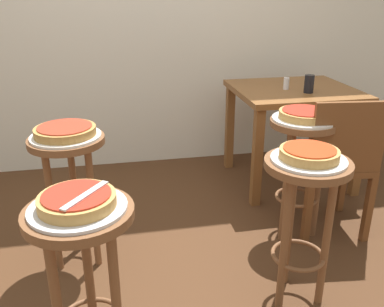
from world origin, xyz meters
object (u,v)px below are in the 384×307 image
(serving_plate_foreground, at_px, (78,208))
(stool_middle, at_px, (304,201))
(serving_plate_leftside, at_px, (66,136))
(cup_near_edge, at_px, (309,84))
(dining_table, at_px, (293,104))
(pizza_foreground, at_px, (77,200))
(wooden_chair, at_px, (336,161))
(serving_plate_middle, at_px, (309,160))
(pizza_leftside, at_px, (65,131))
(pizza_rear, at_px, (305,114))
(serving_plate_rear, at_px, (304,119))
(condiment_shaker, at_px, (286,83))
(pizza_server_knife, at_px, (85,195))
(stool_rear, at_px, (301,152))
(pizza_middle, at_px, (309,153))
(stool_leftside, at_px, (70,173))
(stool_foreground, at_px, (84,257))

(serving_plate_foreground, xyz_separation_m, stool_middle, (0.94, 0.24, -0.20))
(serving_plate_foreground, bearing_deg, serving_plate_leftside, 97.30)
(stool_middle, distance_m, serving_plate_leftside, 1.17)
(serving_plate_leftside, bearing_deg, cup_near_edge, 20.94)
(serving_plate_leftside, bearing_deg, dining_table, 26.01)
(pizza_foreground, xyz_separation_m, wooden_chair, (1.38, 0.75, -0.28))
(serving_plate_middle, distance_m, serving_plate_leftside, 1.15)
(pizza_leftside, xyz_separation_m, pizza_rear, (1.27, 0.04, 0.00))
(wooden_chair, bearing_deg, serving_plate_middle, -131.02)
(serving_plate_leftside, height_order, serving_plate_rear, same)
(pizza_foreground, xyz_separation_m, dining_table, (1.43, 1.49, -0.15))
(pizza_foreground, relative_size, dining_table, 0.31)
(pizza_leftside, xyz_separation_m, cup_near_edge, (1.56, 0.60, 0.03))
(serving_plate_leftside, height_order, dining_table, serving_plate_leftside)
(stool_middle, bearing_deg, cup_near_edge, 64.46)
(condiment_shaker, height_order, pizza_server_knife, condiment_shaker)
(stool_rear, distance_m, condiment_shaker, 0.75)
(pizza_leftside, bearing_deg, pizza_rear, 1.61)
(dining_table, xyz_separation_m, pizza_server_knife, (-1.40, -1.51, 0.17))
(pizza_middle, relative_size, wooden_chair, 0.30)
(cup_near_edge, bearing_deg, pizza_middle, -115.54)
(pizza_middle, relative_size, condiment_shaker, 3.05)
(condiment_shaker, bearing_deg, wooden_chair, -88.16)
(stool_leftside, xyz_separation_m, pizza_server_knife, (0.13, -0.77, 0.25))
(serving_plate_foreground, distance_m, dining_table, 2.07)
(stool_foreground, height_order, dining_table, dining_table)
(serving_plate_middle, bearing_deg, stool_middle, 0.00)
(pizza_rear, bearing_deg, serving_plate_middle, -113.50)
(pizza_foreground, bearing_deg, serving_plate_middle, 14.16)
(serving_plate_rear, xyz_separation_m, cup_near_edge, (0.29, 0.56, 0.06))
(serving_plate_leftside, distance_m, serving_plate_rear, 1.27)
(stool_foreground, height_order, cup_near_edge, cup_near_edge)
(stool_middle, xyz_separation_m, cup_near_edge, (0.53, 1.11, 0.26))
(stool_foreground, distance_m, stool_middle, 0.97)
(dining_table, height_order, wooden_chair, wooden_chair)
(stool_middle, height_order, dining_table, dining_table)
(stool_leftside, distance_m, wooden_chair, 1.48)
(serving_plate_foreground, bearing_deg, pizza_rear, 33.58)
(stool_rear, bearing_deg, condiment_shaker, 75.18)
(condiment_shaker, bearing_deg, pizza_server_knife, -131.73)
(serving_plate_rear, height_order, pizza_server_knife, pizza_server_knife)
(pizza_middle, bearing_deg, serving_plate_rear, 66.50)
(serving_plate_leftside, relative_size, wooden_chair, 0.40)
(pizza_foreground, distance_m, serving_plate_leftside, 0.75)
(pizza_foreground, xyz_separation_m, pizza_middle, (0.94, 0.24, 0.00))
(stool_rear, bearing_deg, pizza_rear, 180.00)
(stool_rear, bearing_deg, serving_plate_foreground, -146.42)
(stool_foreground, bearing_deg, stool_leftside, 97.30)
(stool_leftside, distance_m, serving_plate_leftside, 0.20)
(pizza_foreground, bearing_deg, stool_middle, 14.16)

